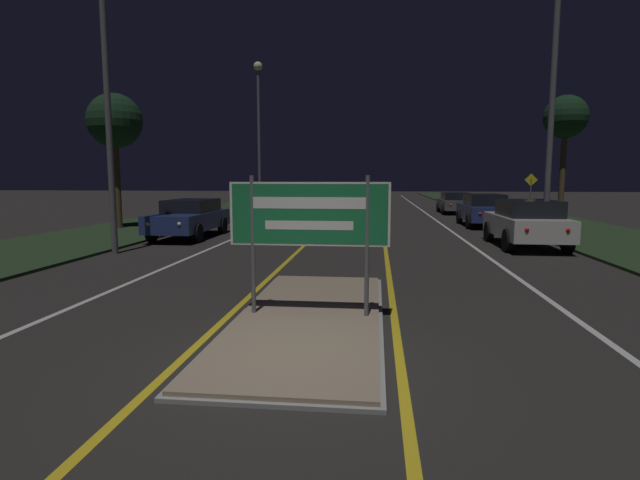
{
  "coord_description": "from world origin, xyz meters",
  "views": [
    {
      "loc": [
        1.02,
        -5.61,
        2.23
      ],
      "look_at": [
        0.0,
        3.47,
        1.09
      ],
      "focal_mm": 28.0,
      "sensor_mm": 36.0,
      "label": 1
    }
  ],
  "objects_px": {
    "streetlight_left_far": "(259,114)",
    "car_approaching_0": "(190,217)",
    "streetlight_right_near": "(556,23)",
    "car_receding_1": "(483,210)",
    "highway_sign": "(309,219)",
    "car_receding_0": "(526,222)",
    "warning_sign": "(530,193)",
    "streetlight_left_near": "(106,64)",
    "car_receding_2": "(455,202)"
  },
  "relations": [
    {
      "from": "car_receding_0",
      "to": "warning_sign",
      "type": "height_order",
      "value": "warning_sign"
    },
    {
      "from": "streetlight_left_far",
      "to": "car_receding_0",
      "type": "distance_m",
      "value": 19.86
    },
    {
      "from": "streetlight_right_near",
      "to": "car_receding_1",
      "type": "bearing_deg",
      "value": 92.27
    },
    {
      "from": "streetlight_right_near",
      "to": "warning_sign",
      "type": "distance_m",
      "value": 10.59
    },
    {
      "from": "car_receding_2",
      "to": "streetlight_left_far",
      "type": "bearing_deg",
      "value": -175.66
    },
    {
      "from": "streetlight_left_near",
      "to": "car_approaching_0",
      "type": "bearing_deg",
      "value": 80.04
    },
    {
      "from": "streetlight_left_near",
      "to": "car_receding_2",
      "type": "bearing_deg",
      "value": 55.52
    },
    {
      "from": "streetlight_left_near",
      "to": "car_receding_1",
      "type": "bearing_deg",
      "value": 37.97
    },
    {
      "from": "streetlight_right_near",
      "to": "car_receding_2",
      "type": "distance_m",
      "value": 17.32
    },
    {
      "from": "car_receding_0",
      "to": "car_approaching_0",
      "type": "height_order",
      "value": "car_receding_0"
    },
    {
      "from": "car_approaching_0",
      "to": "warning_sign",
      "type": "relative_size",
      "value": 1.97
    },
    {
      "from": "streetlight_right_near",
      "to": "warning_sign",
      "type": "xyz_separation_m",
      "value": [
        2.14,
        8.93,
        -5.28
      ]
    },
    {
      "from": "car_receding_1",
      "to": "warning_sign",
      "type": "xyz_separation_m",
      "value": [
        2.45,
        1.3,
        0.72
      ]
    },
    {
      "from": "streetlight_left_far",
      "to": "streetlight_left_near",
      "type": "bearing_deg",
      "value": -90.94
    },
    {
      "from": "highway_sign",
      "to": "streetlight_right_near",
      "type": "bearing_deg",
      "value": 53.73
    },
    {
      "from": "streetlight_left_near",
      "to": "streetlight_left_far",
      "type": "height_order",
      "value": "streetlight_left_far"
    },
    {
      "from": "streetlight_left_far",
      "to": "car_approaching_0",
      "type": "height_order",
      "value": "streetlight_left_far"
    },
    {
      "from": "highway_sign",
      "to": "streetlight_left_near",
      "type": "bearing_deg",
      "value": 136.61
    },
    {
      "from": "highway_sign",
      "to": "car_approaching_0",
      "type": "bearing_deg",
      "value": 119.57
    },
    {
      "from": "highway_sign",
      "to": "warning_sign",
      "type": "height_order",
      "value": "warning_sign"
    },
    {
      "from": "warning_sign",
      "to": "car_approaching_0",
      "type": "bearing_deg",
      "value": -154.03
    },
    {
      "from": "streetlight_right_near",
      "to": "car_receding_1",
      "type": "height_order",
      "value": "streetlight_right_near"
    },
    {
      "from": "streetlight_left_near",
      "to": "warning_sign",
      "type": "bearing_deg",
      "value": 36.49
    },
    {
      "from": "streetlight_left_far",
      "to": "car_receding_0",
      "type": "height_order",
      "value": "streetlight_left_far"
    },
    {
      "from": "streetlight_left_far",
      "to": "car_approaching_0",
      "type": "distance_m",
      "value": 14.4
    },
    {
      "from": "car_receding_0",
      "to": "car_receding_2",
      "type": "height_order",
      "value": "car_receding_0"
    },
    {
      "from": "car_approaching_0",
      "to": "warning_sign",
      "type": "height_order",
      "value": "warning_sign"
    },
    {
      "from": "car_receding_0",
      "to": "car_receding_1",
      "type": "bearing_deg",
      "value": 89.21
    },
    {
      "from": "highway_sign",
      "to": "car_receding_1",
      "type": "height_order",
      "value": "highway_sign"
    },
    {
      "from": "streetlight_left_near",
      "to": "streetlight_right_near",
      "type": "distance_m",
      "value": 13.18
    },
    {
      "from": "car_approaching_0",
      "to": "streetlight_right_near",
      "type": "bearing_deg",
      "value": -9.09
    },
    {
      "from": "streetlight_left_near",
      "to": "streetlight_left_far",
      "type": "relative_size",
      "value": 0.94
    },
    {
      "from": "streetlight_left_far",
      "to": "car_receding_1",
      "type": "xyz_separation_m",
      "value": [
        12.33,
        -7.64,
        -5.43
      ]
    },
    {
      "from": "streetlight_right_near",
      "to": "car_receding_0",
      "type": "distance_m",
      "value": 6.02
    },
    {
      "from": "streetlight_left_far",
      "to": "streetlight_right_near",
      "type": "bearing_deg",
      "value": -50.4
    },
    {
      "from": "car_receding_0",
      "to": "car_approaching_0",
      "type": "distance_m",
      "value": 11.87
    },
    {
      "from": "car_receding_1",
      "to": "car_receding_2",
      "type": "height_order",
      "value": "car_receding_1"
    },
    {
      "from": "highway_sign",
      "to": "streetlight_left_near",
      "type": "height_order",
      "value": "streetlight_left_near"
    },
    {
      "from": "highway_sign",
      "to": "car_receding_2",
      "type": "height_order",
      "value": "highway_sign"
    },
    {
      "from": "streetlight_left_near",
      "to": "car_receding_2",
      "type": "distance_m",
      "value": 22.85
    },
    {
      "from": "car_approaching_0",
      "to": "car_receding_2",
      "type": "bearing_deg",
      "value": 50.11
    },
    {
      "from": "car_receding_0",
      "to": "car_approaching_0",
      "type": "bearing_deg",
      "value": 173.44
    },
    {
      "from": "streetlight_left_near",
      "to": "car_approaching_0",
      "type": "relative_size",
      "value": 1.89
    },
    {
      "from": "car_receding_1",
      "to": "streetlight_right_near",
      "type": "bearing_deg",
      "value": -87.73
    },
    {
      "from": "streetlight_left_near",
      "to": "car_receding_1",
      "type": "xyz_separation_m",
      "value": [
        12.62,
        9.85,
        -4.66
      ]
    },
    {
      "from": "car_receding_2",
      "to": "car_receding_0",
      "type": "bearing_deg",
      "value": -90.48
    },
    {
      "from": "streetlight_left_far",
      "to": "car_approaching_0",
      "type": "bearing_deg",
      "value": -88.08
    },
    {
      "from": "warning_sign",
      "to": "car_receding_1",
      "type": "bearing_deg",
      "value": -152.08
    },
    {
      "from": "highway_sign",
      "to": "car_approaching_0",
      "type": "xyz_separation_m",
      "value": [
        -5.94,
        10.47,
        -0.85
      ]
    },
    {
      "from": "car_receding_0",
      "to": "car_receding_1",
      "type": "distance_m",
      "value": 7.04
    }
  ]
}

